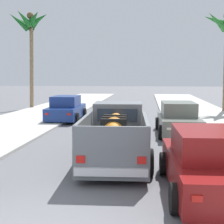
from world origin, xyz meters
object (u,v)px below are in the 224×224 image
(car_left_mid, at_px, (207,163))
(car_right_mid, at_px, (178,119))
(palm_tree_right_fore, at_px, (29,27))
(pickup_truck, at_px, (116,136))
(car_left_near, at_px, (66,109))

(car_left_mid, distance_m, car_right_mid, 7.76)
(car_right_mid, height_order, palm_tree_right_fore, palm_tree_right_fore)
(pickup_truck, distance_m, car_left_near, 10.00)
(car_right_mid, bearing_deg, pickup_truck, -116.13)
(pickup_truck, bearing_deg, car_left_mid, -47.85)
(palm_tree_right_fore, bearing_deg, car_left_mid, -59.17)
(car_left_near, bearing_deg, car_left_mid, -61.42)
(pickup_truck, relative_size, palm_tree_right_fore, 0.65)
(car_left_near, height_order, palm_tree_right_fore, palm_tree_right_fore)
(car_left_near, height_order, car_right_mid, same)
(car_right_mid, bearing_deg, car_left_near, 147.79)
(pickup_truck, distance_m, palm_tree_right_fore, 19.49)
(car_left_near, distance_m, car_right_mid, 7.69)
(palm_tree_right_fore, bearing_deg, pickup_truck, -61.38)
(car_left_mid, distance_m, palm_tree_right_fore, 22.92)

